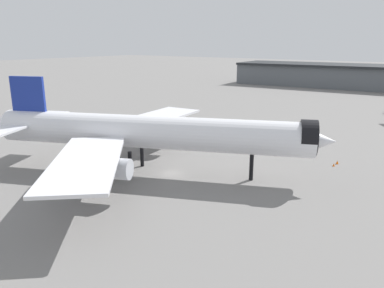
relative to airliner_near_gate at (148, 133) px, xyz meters
name	(u,v)px	position (x,y,z in m)	size (l,w,h in m)	color
ground	(172,173)	(3.92, 2.14, -7.86)	(900.00, 900.00, 0.00)	slate
airliner_near_gate	(148,133)	(0.00, 0.00, 0.00)	(63.61, 57.06, 17.84)	white
baggage_cart_trailing	(168,123)	(-22.21, 33.52, -6.88)	(2.44, 2.73, 1.82)	black
traffic_cone_near_nose	(337,162)	(28.23, 26.25, -7.50)	(0.58, 0.58, 0.72)	#F2600C
traffic_cone_wingtip	(334,165)	(28.05, 24.36, -7.57)	(0.45, 0.45, 0.57)	#F2600C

